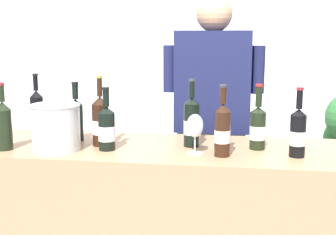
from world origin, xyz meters
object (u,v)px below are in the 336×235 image
Objects in this scene: wine_bottle_3 at (258,127)px; person_server at (212,141)px; wine_bottle_0 at (222,130)px; wine_bottle_6 at (76,118)px; wine_glass at (195,127)px; wine_bottle_8 at (298,132)px; wine_bottle_5 at (37,113)px; wine_bottle_2 at (3,124)px; wine_bottle_7 at (100,121)px; ice_bucket at (56,127)px; wine_bottle_9 at (192,122)px; wine_bottle_4 at (107,128)px.

person_server is at bearing 115.03° from wine_bottle_3.
wine_bottle_0 reaches higher than wine_bottle_6.
wine_bottle_8 is at bearing 2.09° from wine_glass.
wine_glass is (0.90, -0.25, 0.00)m from wine_bottle_5.
wine_bottle_2 is 0.19× the size of person_server.
wine_bottle_0 is 0.80m from wine_bottle_6.
wine_glass is at bearing -15.16° from wine_bottle_6.
wine_bottle_7 is (0.41, -0.16, -0.00)m from wine_bottle_5.
wine_bottle_7 is 0.21× the size of person_server.
person_server reaches higher than ice_bucket.
wine_bottle_7 reaches higher than wine_glass.
wine_glass is 0.67m from ice_bucket.
person_server is (0.05, 0.67, -0.22)m from wine_glass.
person_server is at bearing 96.88° from wine_bottle_0.
wine_bottle_9 is (-0.16, 0.16, -0.00)m from wine_bottle_0.
wine_bottle_4 is 0.42m from wine_bottle_9.
wine_bottle_8 is 1.69× the size of wine_glass.
wine_bottle_7 reaches higher than wine_bottle_0.
ice_bucket is (-0.64, -0.18, -0.01)m from wine_bottle_9.
wine_bottle_4 reaches higher than wine_glass.
wine_bottle_9 is at bearing 6.56° from wine_bottle_7.
wine_glass is at bearing -155.61° from wine_bottle_3.
wine_glass is (0.49, -0.09, 0.00)m from wine_bottle_7.
wine_bottle_4 is 0.84m from person_server.
wine_bottle_3 is at bearing 43.50° from wine_bottle_0.
wine_bottle_4 is 0.43m from wine_glass.
ice_bucket is at bearing 6.32° from wine_bottle_2.
wine_bottle_0 reaches higher than ice_bucket.
wine_bottle_5 is at bearing 170.31° from wine_bottle_8.
person_server is (0.69, 0.49, -0.22)m from wine_bottle_6.
wine_glass is 0.71m from person_server.
wine_bottle_6 is (0.25, -0.08, -0.00)m from wine_bottle_5.
person_server is (-0.42, 0.65, -0.21)m from wine_bottle_8.
wine_bottle_3 is 0.19× the size of person_server.
wine_bottle_7 is at bearing 19.06° from wine_bottle_2.
wine_bottle_6 is at bearing 142.01° from wine_bottle_4.
wine_bottle_8 is (0.95, -0.07, -0.01)m from wine_bottle_7.
wine_bottle_2 is (-1.05, -0.04, 0.00)m from wine_bottle_0.
wine_glass is (-0.13, 0.02, 0.00)m from wine_bottle_0.
wine_glass is at bearing -93.86° from person_server.
person_server is at bearing 47.61° from wine_bottle_7.
ice_bucket is at bearing -176.87° from wine_glass.
wine_bottle_3 reaches higher than wine_bottle_4.
person_server reaches higher than wine_bottle_0.
wine_bottle_6 is 0.92× the size of wine_bottle_9.
wine_bottle_0 is 1.04× the size of wine_bottle_8.
wine_bottle_8 reaches higher than wine_bottle_4.
wine_bottle_2 reaches higher than wine_bottle_8.
ice_bucket is at bearing -177.30° from wine_bottle_8.
wine_bottle_8 is at bearing -9.69° from wine_bottle_5.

